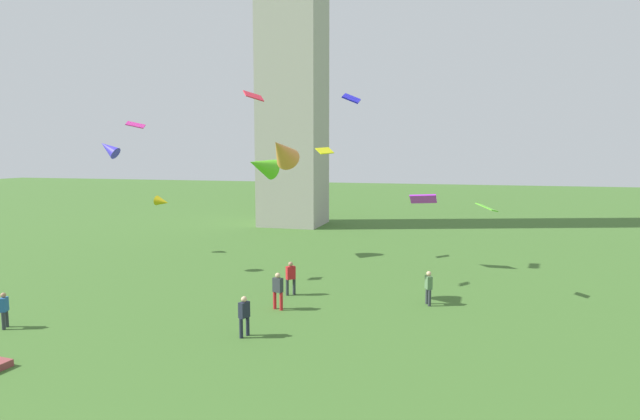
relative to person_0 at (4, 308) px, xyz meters
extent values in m
cylinder|color=#2D3338|center=(0.07, -0.16, -0.52)|extent=(0.14, 0.14, 0.76)
cylinder|color=#2D3338|center=(-0.07, 0.16, -0.52)|extent=(0.14, 0.14, 0.76)
cube|color=#235693|center=(0.00, 0.00, 0.16)|extent=(0.39, 0.47, 0.60)
sphere|color=#A37556|center=(0.00, 0.00, 0.58)|extent=(0.22, 0.22, 0.22)
cylinder|color=#2D3338|center=(17.58, 8.21, -0.48)|extent=(0.16, 0.16, 0.83)
cylinder|color=#2D3338|center=(17.43, 8.56, -0.48)|extent=(0.16, 0.16, 0.83)
cube|color=#51754C|center=(17.51, 8.38, 0.26)|extent=(0.41, 0.51, 0.66)
sphere|color=#D8AD84|center=(17.51, 8.38, 0.70)|extent=(0.24, 0.24, 0.24)
cylinder|color=#2D3338|center=(10.43, 8.44, -0.46)|extent=(0.16, 0.16, 0.87)
cylinder|color=#2D3338|center=(10.13, 8.17, -0.46)|extent=(0.16, 0.16, 0.87)
cube|color=red|center=(10.28, 8.30, 0.32)|extent=(0.53, 0.52, 0.69)
sphere|color=#A37556|center=(10.28, 8.30, 0.79)|extent=(0.25, 0.25, 0.25)
cylinder|color=#1E2333|center=(10.51, 1.98, -0.49)|extent=(0.15, 0.15, 0.82)
cylinder|color=#1E2333|center=(10.37, 1.63, -0.49)|extent=(0.15, 0.15, 0.82)
cube|color=#1E2333|center=(10.44, 1.80, 0.25)|extent=(0.40, 0.51, 0.65)
sphere|color=#D8AD84|center=(10.44, 1.80, 0.70)|extent=(0.24, 0.24, 0.24)
cylinder|color=red|center=(10.32, 5.75, -0.46)|extent=(0.16, 0.16, 0.87)
cylinder|color=red|center=(10.70, 5.62, -0.46)|extent=(0.16, 0.16, 0.87)
cube|color=#2D3338|center=(10.51, 5.68, 0.32)|extent=(0.54, 0.41, 0.69)
sphere|color=#D8AD84|center=(10.51, 5.68, 0.80)|extent=(0.25, 0.25, 0.25)
cube|color=#BF2DEE|center=(16.56, 16.90, 3.68)|extent=(1.72, 1.07, 0.74)
cube|color=#5BC12C|center=(20.25, 10.73, 3.86)|extent=(1.19, 1.15, 0.48)
cone|color=gold|center=(-2.74, 16.83, 3.02)|extent=(1.22, 0.86, 0.90)
cone|color=#4135E7|center=(-2.42, 10.52, 6.96)|extent=(1.47, 0.92, 1.32)
cube|color=yellow|center=(9.49, 18.36, 6.82)|extent=(1.30, 1.32, 0.53)
cube|color=#1917DC|center=(11.99, 15.57, 10.14)|extent=(1.14, 1.72, 0.86)
cone|color=#57C621|center=(5.10, 17.28, 5.75)|extent=(2.56, 2.89, 2.04)
cone|color=orange|center=(10.43, 6.66, 6.78)|extent=(1.40, 2.18, 1.90)
cube|color=#DC2794|center=(0.70, 8.90, 8.29)|extent=(1.14, 1.04, 0.48)
cube|color=red|center=(7.81, 9.46, 9.78)|extent=(1.17, 1.26, 0.65)
camera|label=1|loc=(18.95, -17.35, 6.71)|focal=29.03mm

